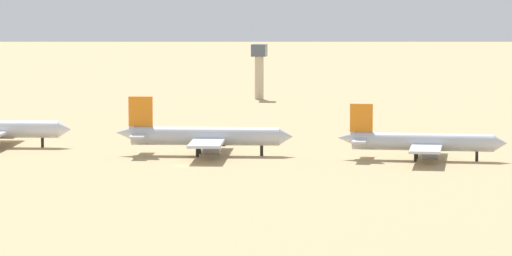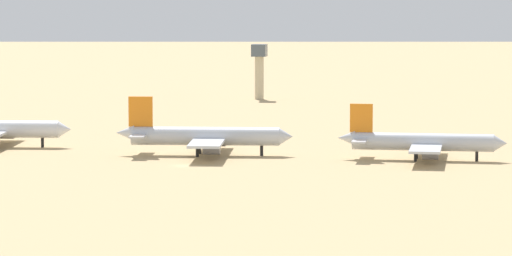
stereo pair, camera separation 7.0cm
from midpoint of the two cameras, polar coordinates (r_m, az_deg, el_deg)
name	(u,v)px [view 1 (the left image)]	position (r m, az deg, el deg)	size (l,w,h in m)	color
ground	(182,166)	(319.38, -3.02, -1.54)	(4000.00, 4000.00, 0.00)	tan
parked_jet_orange_3	(204,136)	(337.65, -2.16, -0.34)	(43.07, 36.47, 14.22)	silver
parked_jet_orange_4	(421,142)	(330.48, 6.73, -0.57)	(39.65, 33.17, 13.14)	silver
control_tower	(259,66)	(501.76, 0.13, 2.54)	(5.20, 5.20, 19.73)	#C6B793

